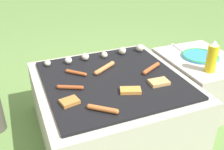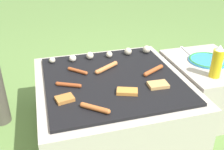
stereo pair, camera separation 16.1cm
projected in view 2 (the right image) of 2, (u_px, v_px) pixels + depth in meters
name	position (u px, v px, depth m)	size (l,w,h in m)	color
ground_plane	(112.00, 127.00, 1.81)	(14.00, 14.00, 0.00)	#608442
grill	(112.00, 104.00, 1.72)	(0.92, 0.92, 0.39)	#B2AA9E
side_ledge	(205.00, 87.00, 1.91)	(0.48, 0.60, 0.39)	#B2AA9E
sausage_front_center	(106.00, 67.00, 1.72)	(0.18, 0.12, 0.03)	#C6753D
sausage_mid_right	(95.00, 108.00, 1.32)	(0.14, 0.12, 0.03)	#B7602D
sausage_front_left	(154.00, 70.00, 1.68)	(0.17, 0.10, 0.03)	#A34C23
sausage_front_right	(68.00, 85.00, 1.52)	(0.15, 0.08, 0.02)	#93421E
sausage_back_left	(78.00, 71.00, 1.68)	(0.12, 0.11, 0.02)	#A34C23
bread_slice_right	(127.00, 91.00, 1.46)	(0.13, 0.10, 0.02)	#D18438
bread_slice_center	(158.00, 85.00, 1.53)	(0.12, 0.08, 0.02)	tan
bread_slice_left	(65.00, 99.00, 1.40)	(0.11, 0.09, 0.02)	#B27033
mushroom_row	(108.00, 54.00, 1.89)	(0.74, 0.06, 0.06)	beige
plate_colorful	(208.00, 60.00, 1.83)	(0.27, 0.27, 0.02)	#338CCC
condiment_bottle	(217.00, 62.00, 1.59)	(0.07, 0.07, 0.21)	gold
fork_utensil	(186.00, 51.00, 1.99)	(0.03, 0.19, 0.01)	silver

